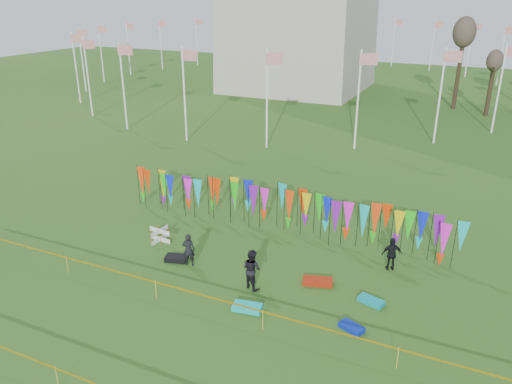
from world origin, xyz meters
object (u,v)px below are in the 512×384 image
at_px(kite_bag_turquoise, 247,307).
at_px(kite_bag_black, 176,258).
at_px(kite_bag_teal, 371,301).
at_px(kite_bag_blue, 352,327).
at_px(person_left, 189,250).
at_px(box_kite, 160,235).
at_px(kite_bag_red, 318,281).
at_px(person_right, 392,254).
at_px(person_mid, 252,269).

xyz_separation_m(kite_bag_turquoise, kite_bag_black, (-4.89, 2.20, 0.00)).
bearing_deg(kite_bag_teal, kite_bag_blue, -97.68).
distance_m(person_left, kite_bag_black, 1.06).
distance_m(box_kite, kite_bag_blue, 11.39).
bearing_deg(kite_bag_blue, person_left, 169.38).
relative_size(person_left, kite_bag_teal, 1.54).
bearing_deg(kite_bag_red, kite_bag_black, -172.63).
bearing_deg(kite_bag_red, box_kite, 177.20).
distance_m(person_right, kite_bag_blue, 5.25).
bearing_deg(person_mid, kite_bag_blue, -170.60).
bearing_deg(person_mid, person_right, -120.04).
distance_m(person_mid, kite_bag_red, 3.06).
bearing_deg(box_kite, person_mid, -17.12).
height_order(box_kite, kite_bag_black, box_kite).
relative_size(person_mid, kite_bag_black, 1.75).
xyz_separation_m(person_left, kite_bag_red, (6.09, 0.99, -0.70)).
xyz_separation_m(person_mid, kite_bag_blue, (4.77, -1.06, -0.83)).
distance_m(box_kite, person_left, 3.05).
bearing_deg(kite_bag_turquoise, person_right, 50.49).
relative_size(box_kite, person_left, 0.46).
bearing_deg(kite_bag_black, kite_bag_red, 7.37).
relative_size(box_kite, person_right, 0.45).
bearing_deg(kite_bag_turquoise, kite_bag_teal, 30.18).
bearing_deg(kite_bag_turquoise, kite_bag_blue, 7.28).
bearing_deg(kite_bag_blue, kite_bag_black, 169.69).
xyz_separation_m(kite_bag_black, kite_bag_teal, (9.39, 0.42, -0.02)).
xyz_separation_m(box_kite, kite_bag_turquoise, (6.77, -3.52, -0.25)).
relative_size(box_kite, kite_bag_turquoise, 0.63).
bearing_deg(person_left, kite_bag_teal, 160.59).
bearing_deg(kite_bag_teal, person_left, -176.55).
xyz_separation_m(person_right, kite_bag_blue, (-0.49, -5.18, -0.72)).
bearing_deg(kite_bag_teal, kite_bag_red, 169.43).
xyz_separation_m(box_kite, person_left, (2.67, -1.42, 0.45)).
bearing_deg(kite_bag_blue, kite_bag_turquoise, -172.72).
bearing_deg(kite_bag_red, person_left, -170.80).
height_order(kite_bag_blue, kite_bag_teal, kite_bag_teal).
relative_size(person_left, kite_bag_red, 1.24).
bearing_deg(person_mid, kite_bag_black, 14.11).
bearing_deg(box_kite, kite_bag_black, -35.08).
xyz_separation_m(box_kite, kite_bag_red, (8.76, -0.43, -0.25)).
distance_m(box_kite, kite_bag_black, 2.31).
bearing_deg(kite_bag_turquoise, kite_bag_black, 155.81).
height_order(box_kite, kite_bag_red, box_kite).
xyz_separation_m(kite_bag_blue, kite_bag_black, (-9.11, 1.66, 0.02)).
bearing_deg(person_left, kite_bag_turquoise, 130.01).
distance_m(box_kite, kite_bag_turquoise, 7.63).
bearing_deg(box_kite, kite_bag_blue, -15.15).
xyz_separation_m(kite_bag_blue, kite_bag_red, (-2.23, 2.55, 0.02)).
xyz_separation_m(box_kite, person_right, (11.48, 2.20, 0.45)).
bearing_deg(person_left, person_mid, 149.13).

